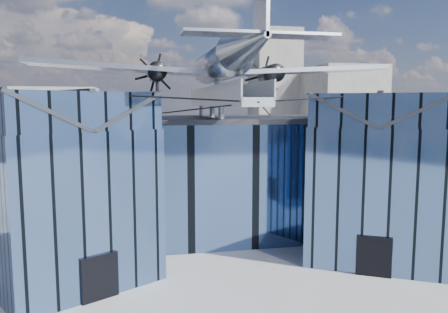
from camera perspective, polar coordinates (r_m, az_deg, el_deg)
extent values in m
plane|color=gray|center=(31.65, 0.74, -13.49)|extent=(120.00, 120.00, 0.00)
cube|color=#4B6999|center=(39.03, -2.05, -2.38)|extent=(28.00, 14.00, 9.50)
cube|color=#26292E|center=(38.55, -2.09, 4.90)|extent=(28.00, 14.00, 0.40)
cube|color=#4B6999|center=(29.00, -19.63, -6.00)|extent=(11.79, 11.43, 9.50)
cube|color=#4B6999|center=(28.32, -20.11, 5.63)|extent=(11.56, 11.20, 2.20)
cube|color=#26292E|center=(27.58, -24.48, 5.41)|extent=(7.98, 9.23, 2.40)
cube|color=#26292E|center=(29.22, -15.98, 5.81)|extent=(7.98, 9.23, 2.40)
cube|color=#26292E|center=(28.33, -20.20, 7.96)|extent=(4.30, 7.10, 0.18)
cube|color=black|center=(26.43, -15.92, -14.94)|extent=(2.03, 1.32, 2.60)
cube|color=black|center=(30.89, -11.85, -4.97)|extent=(0.34, 0.34, 9.50)
cube|color=#4B6999|center=(33.26, 19.17, -4.37)|extent=(11.79, 11.43, 9.50)
cube|color=#4B6999|center=(32.67, 19.57, 5.75)|extent=(11.56, 11.20, 2.20)
cube|color=#26292E|center=(32.71, 15.61, 5.90)|extent=(7.98, 9.23, 2.40)
cube|color=#26292E|center=(32.79, 23.52, 5.59)|extent=(7.98, 9.23, 2.40)
cube|color=#26292E|center=(32.68, 19.65, 7.77)|extent=(4.30, 7.10, 0.18)
cube|color=black|center=(30.21, 18.98, -12.26)|extent=(2.03, 1.32, 2.60)
cube|color=black|center=(33.49, 11.43, -4.05)|extent=(0.34, 0.34, 9.50)
cube|color=#9399A0|center=(33.12, -0.52, 7.02)|extent=(1.80, 21.00, 0.50)
cube|color=#9399A0|center=(32.97, -2.07, 8.15)|extent=(0.08, 21.00, 1.10)
cube|color=#9399A0|center=(33.31, 1.01, 8.13)|extent=(0.08, 21.00, 1.10)
cylinder|color=#9399A0|center=(42.49, -2.98, 6.05)|extent=(0.44, 0.44, 1.35)
cylinder|color=#9399A0|center=(36.56, -1.57, 5.94)|extent=(0.44, 0.44, 1.35)
cylinder|color=#9399A0|center=(32.63, -0.35, 5.84)|extent=(0.44, 0.44, 1.35)
cylinder|color=#9399A0|center=(33.63, -0.69, 8.63)|extent=(0.70, 0.70, 1.40)
cylinder|color=black|center=(25.04, -9.15, 7.69)|extent=(10.55, 6.08, 0.69)
cylinder|color=black|center=(27.56, 13.42, 7.50)|extent=(10.55, 6.08, 0.69)
cylinder|color=black|center=(30.69, -5.34, 5.98)|extent=(6.09, 17.04, 1.19)
cylinder|color=black|center=(31.90, 5.50, 6.01)|extent=(6.09, 17.04, 1.19)
cylinder|color=#A8ACB4|center=(33.74, -0.69, 11.95)|extent=(2.50, 11.00, 2.50)
sphere|color=#A8ACB4|center=(39.14, -2.24, 11.23)|extent=(2.50, 2.50, 2.50)
cube|color=black|center=(38.22, -1.99, 12.37)|extent=(1.60, 1.40, 0.50)
cone|color=#A8ACB4|center=(25.05, 3.30, 14.42)|extent=(2.50, 7.00, 2.50)
cube|color=#A8ACB4|center=(23.14, 4.87, 19.07)|extent=(0.18, 2.40, 3.40)
cube|color=#A8ACB4|center=(22.98, 4.76, 15.60)|extent=(8.00, 1.80, 0.14)
cube|color=#A8ACB4|center=(34.12, -12.87, 11.22)|extent=(14.00, 3.20, 1.08)
cylinder|color=black|center=(34.74, -8.81, 10.81)|extent=(1.44, 3.20, 1.44)
cone|color=black|center=(36.53, -8.95, 10.61)|extent=(0.70, 0.70, 0.70)
cube|color=black|center=(36.68, -8.96, 10.59)|extent=(1.05, 0.06, 3.33)
cube|color=black|center=(36.68, -8.96, 10.59)|extent=(2.53, 0.06, 2.53)
cube|color=black|center=(36.68, -8.96, 10.59)|extent=(3.33, 0.06, 1.05)
cylinder|color=black|center=(34.08, -8.72, 8.83)|extent=(0.24, 0.24, 1.75)
cube|color=#A8ACB4|center=(36.63, 10.03, 10.97)|extent=(14.00, 3.20, 1.08)
cylinder|color=black|center=(36.37, 6.08, 10.67)|extent=(1.44, 3.20, 1.44)
cone|color=black|center=(38.09, 5.25, 10.50)|extent=(0.70, 0.70, 0.70)
cube|color=black|center=(38.23, 5.19, 10.49)|extent=(1.05, 0.06, 3.33)
cube|color=black|center=(38.23, 5.19, 10.49)|extent=(2.53, 0.06, 2.53)
cube|color=black|center=(38.23, 5.19, 10.49)|extent=(3.33, 0.06, 1.05)
cylinder|color=black|center=(35.74, 6.35, 8.77)|extent=(0.24, 0.24, 1.75)
cube|color=gray|center=(86.04, 15.00, 5.26)|extent=(12.00, 14.00, 18.00)
cube|color=gray|center=(85.21, -20.79, 3.69)|extent=(14.00, 10.00, 14.00)
cube|color=gray|center=(91.52, 6.57, 8.03)|extent=(9.00, 9.00, 26.00)
cylinder|color=#331F14|center=(51.04, 25.27, -4.83)|extent=(0.42, 0.42, 2.51)
sphere|color=#274C1A|center=(50.66, 25.39, -2.35)|extent=(3.92, 3.92, 3.28)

